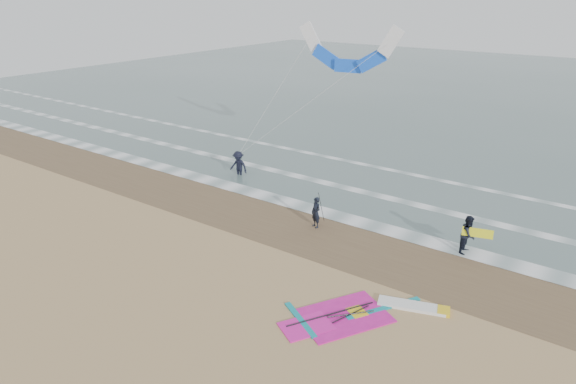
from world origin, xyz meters
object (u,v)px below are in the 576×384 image
Objects in this scene: windsurf_rig at (363,314)px; surf_kite at (348,53)px; person_standing at (316,212)px; person_walking at (468,234)px; person_wading at (238,161)px.

surf_kite reaches higher than windsurf_rig.
person_standing is at bearing -70.00° from surf_kite.
person_standing is 0.89× the size of person_walking.
person_standing is 10.34m from surf_kite.
surf_kite is at bearing 122.65° from windsurf_rig.
person_wading is (-14.97, 1.82, 0.09)m from person_walking.
person_walking is 15.08m from person_wading.
surf_kite is at bearing 131.28° from person_standing.
person_standing is (-5.38, 5.22, 0.75)m from windsurf_rig.
person_walking is at bearing -30.36° from surf_kite.
person_walking is 0.91× the size of person_wading.
windsurf_rig is at bearing -57.35° from surf_kite.
person_wading is (-8.06, 3.55, 0.18)m from person_standing.
windsurf_rig is 3.03× the size of person_walking.
surf_kite is (-8.05, 12.56, 7.53)m from windsurf_rig.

